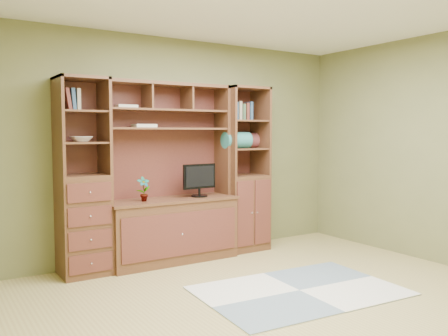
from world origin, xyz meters
TOP-DOWN VIEW (x-y plane):
  - room at (0.00, 0.00)m, footprint 4.60×4.10m
  - center_hutch at (-0.27, 1.73)m, footprint 1.54×0.53m
  - left_tower at (-1.27, 1.77)m, footprint 0.50×0.45m
  - right_tower at (0.75, 1.77)m, footprint 0.55×0.45m
  - rug at (0.27, 0.15)m, footprint 1.92×1.35m
  - monitor at (0.07, 1.70)m, footprint 0.45×0.22m
  - orchid at (-0.63, 1.70)m, footprint 0.14×0.10m
  - magazines at (-0.57, 1.82)m, footprint 0.24×0.18m
  - bowl at (-1.28, 1.77)m, footprint 0.23×0.23m
  - blanket_teal at (0.61, 1.73)m, footprint 0.35×0.20m
  - blanket_red at (0.87, 1.85)m, footprint 0.34×0.19m

SIDE VIEW (x-z plane):
  - rug at x=0.27m, z-range 0.00..0.01m
  - orchid at x=-0.63m, z-range 0.73..1.00m
  - monitor at x=0.07m, z-range 0.73..1.26m
  - center_hutch at x=-0.27m, z-range 0.00..2.05m
  - left_tower at x=-1.27m, z-range 0.00..2.05m
  - right_tower at x=0.75m, z-range 0.00..2.05m
  - room at x=0.00m, z-range -0.02..2.62m
  - blanket_red at x=0.87m, z-range 1.29..1.48m
  - blanket_teal at x=0.61m, z-range 1.29..1.49m
  - bowl at x=-1.28m, z-range 1.39..1.45m
  - magazines at x=-0.57m, z-range 1.54..1.58m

